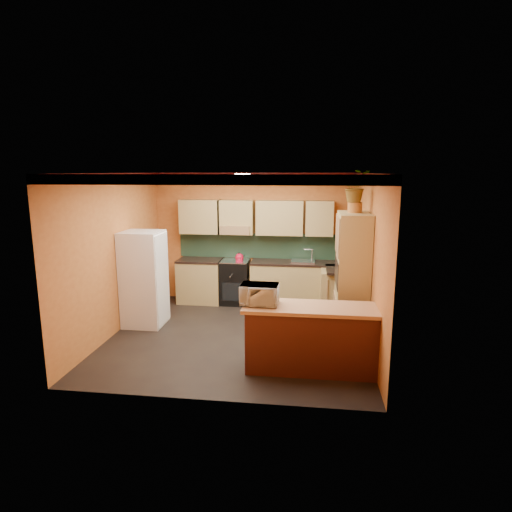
{
  "coord_description": "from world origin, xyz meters",
  "views": [
    {
      "loc": [
        1.17,
        -6.74,
        2.73
      ],
      "look_at": [
        0.25,
        0.45,
        1.29
      ],
      "focal_mm": 30.0,
      "sensor_mm": 36.0,
      "label": 1
    }
  ],
  "objects": [
    {
      "name": "fridge",
      "position": [
        -1.75,
        0.33,
        0.85
      ],
      "size": [
        0.68,
        0.66,
        1.7
      ],
      "primitive_type": "cube",
      "color": "white",
      "rests_on": "ground"
    },
    {
      "name": "stove",
      "position": [
        -0.36,
        1.8,
        0.46
      ],
      "size": [
        0.58,
        0.58,
        0.91
      ],
      "primitive_type": "cube",
      "color": "black",
      "rests_on": "ground"
    },
    {
      "name": "room_shell",
      "position": [
        0.02,
        0.28,
        2.09
      ],
      "size": [
        4.24,
        4.24,
        2.72
      ],
      "color": "black",
      "rests_on": "ground"
    },
    {
      "name": "countertop_right",
      "position": [
        1.8,
        1.28,
        0.9
      ],
      "size": [
        0.62,
        0.8,
        0.04
      ],
      "primitive_type": "cube",
      "color": "black",
      "rests_on": "base_cabinets_right"
    },
    {
      "name": "microwave",
      "position": [
        0.5,
        -1.13,
        1.07
      ],
      "size": [
        0.52,
        0.36,
        0.28
      ],
      "primitive_type": "imported",
      "rotation": [
        0.0,
        0.0,
        -0.03
      ],
      "color": "white",
      "rests_on": "bar_top"
    },
    {
      "name": "sink",
      "position": [
        1.04,
        1.8,
        0.94
      ],
      "size": [
        0.48,
        0.4,
        0.03
      ],
      "primitive_type": "cube",
      "color": "silver",
      "rests_on": "countertop_back"
    },
    {
      "name": "countertop_back",
      "position": [
        0.27,
        1.8,
        0.9
      ],
      "size": [
        3.65,
        0.62,
        0.04
      ],
      "primitive_type": "cube",
      "color": "black",
      "rests_on": "base_cabinets_back"
    },
    {
      "name": "fern",
      "position": [
        1.85,
        0.04,
        2.5
      ],
      "size": [
        0.45,
        0.4,
        0.49
      ],
      "primitive_type": "imported",
      "rotation": [
        0.0,
        0.0,
        0.03
      ],
      "color": "tan",
      "rests_on": "fern_pot"
    },
    {
      "name": "kettle",
      "position": [
        -0.26,
        1.75,
        1.0
      ],
      "size": [
        0.18,
        0.18,
        0.18
      ],
      "primitive_type": null,
      "rotation": [
        0.0,
        0.0,
        -0.03
      ],
      "color": "#BA0C29",
      "rests_on": "stove"
    },
    {
      "name": "fern_pot",
      "position": [
        1.85,
        0.04,
        2.18
      ],
      "size": [
        0.22,
        0.22,
        0.16
      ],
      "primitive_type": "cylinder",
      "color": "#A45F27",
      "rests_on": "pantry"
    },
    {
      "name": "pantry",
      "position": [
        1.85,
        -0.01,
        1.05
      ],
      "size": [
        0.48,
        0.9,
        2.1
      ],
      "primitive_type": "cube",
      "color": "tan",
      "rests_on": "ground"
    },
    {
      "name": "breakfast_bar",
      "position": [
        1.24,
        -1.13,
        0.44
      ],
      "size": [
        1.8,
        0.55,
        0.88
      ],
      "primitive_type": "cube",
      "color": "#502312",
      "rests_on": "ground"
    },
    {
      "name": "base_cabinets_right",
      "position": [
        1.8,
        1.28,
        0.44
      ],
      "size": [
        0.6,
        0.8,
        0.88
      ],
      "primitive_type": "cube",
      "color": "tan",
      "rests_on": "ground"
    },
    {
      "name": "bar_top",
      "position": [
        1.24,
        -1.13,
        0.91
      ],
      "size": [
        1.9,
        0.65,
        0.05
      ],
      "primitive_type": "cube",
      "color": "tan",
      "rests_on": "breakfast_bar"
    },
    {
      "name": "base_cabinets_back",
      "position": [
        0.27,
        1.8,
        0.44
      ],
      "size": [
        3.65,
        0.6,
        0.88
      ],
      "primitive_type": "cube",
      "color": "tan",
      "rests_on": "ground"
    }
  ]
}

